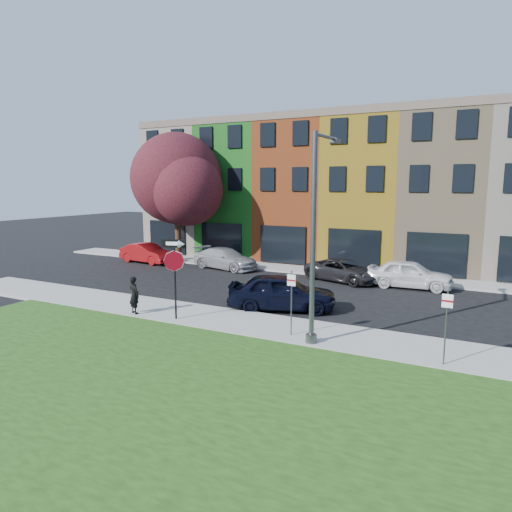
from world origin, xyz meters
The scene contains 15 objects.
ground centered at (0.00, 0.00, 0.00)m, with size 120.00×120.00×0.00m, color black.
sidewalk_near centered at (2.00, 3.00, 0.06)m, with size 40.00×3.00×0.12m, color gray.
sidewalk_far centered at (-3.00, 15.00, 0.06)m, with size 40.00×2.40×0.12m, color gray.
rowhouse_block centered at (-2.50, 21.18, 4.99)m, with size 30.00×10.12×10.00m.
stop_sign centered at (-3.66, 2.05, 2.49)m, with size 1.01×0.35×3.33m.
man centered at (-5.74, 1.90, 0.94)m, with size 0.69×0.56×1.63m, color black.
sedan_near centered at (-0.48, 5.73, 0.83)m, with size 5.23×3.50×1.65m, color black.
parked_car_red centered at (-14.30, 12.77, 0.71)m, with size 4.44×1.97×1.42m, color maroon.
parked_car_silver centered at (-7.98, 13.34, 0.70)m, with size 5.07×2.79×1.39m, color #9E9EA2.
parked_car_dark centered at (0.28, 13.02, 0.65)m, with size 5.10×3.46×1.30m, color black.
parked_car_white centered at (4.01, 13.00, 0.77)m, with size 4.60×2.01×1.54m, color white.
street_lamp centered at (2.37, 2.12, 3.80)m, with size 0.40×2.58×7.29m.
parking_sign_a centered at (1.40, 2.34, 1.61)m, with size 0.32×0.09×2.42m.
parking_sign_b centered at (6.73, 1.89, 1.58)m, with size 0.32×0.08×2.37m.
tree_purple centered at (-12.51, 14.42, 5.90)m, with size 7.87×6.88×9.22m.
Camera 1 is at (7.66, -12.77, 5.67)m, focal length 32.00 mm.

